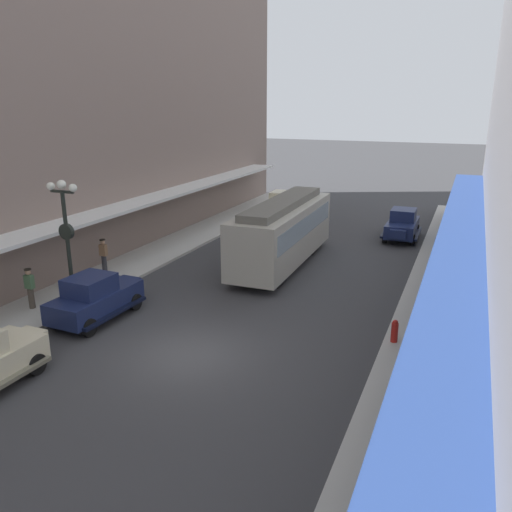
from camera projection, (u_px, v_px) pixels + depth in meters
name	position (u px, v px, depth m)	size (l,w,h in m)	color
ground_plane	(188.00, 354.00, 17.47)	(200.00, 200.00, 0.00)	#38383A
sidewalk_left	(21.00, 317.00, 20.21)	(3.00, 60.00, 0.15)	#B7B5AD
sidewalk_right	(417.00, 399.00, 14.68)	(3.00, 60.00, 0.15)	#B7B5AD
parked_car_0	(95.00, 297.00, 19.99)	(2.24, 4.30, 1.84)	#19234C
parked_car_1	(281.00, 204.00, 37.99)	(2.30, 4.32, 1.84)	beige
parked_car_3	(402.00, 224.00, 31.82)	(2.19, 4.28, 1.84)	#19234C
streetcar	(283.00, 230.00, 26.41)	(2.67, 9.64, 3.46)	#ADA899
lamp_post_with_clock	(67.00, 238.00, 20.53)	(1.42, 0.44, 5.16)	black
fire_hydrant	(395.00, 331.00, 17.90)	(0.24, 0.24, 0.82)	#B21E19
pedestrian_0	(30.00, 288.00, 20.70)	(0.36, 0.28, 1.67)	#4C4238
pedestrian_1	(104.00, 255.00, 25.09)	(0.36, 0.28, 1.67)	#2D2D33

